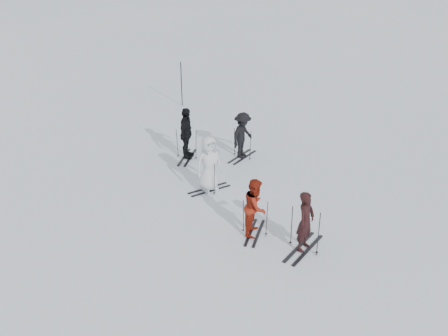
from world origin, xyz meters
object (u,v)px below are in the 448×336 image
object	(u,v)px
skier_uphill_left	(186,134)
piste_marker	(181,84)
skier_red	(255,208)
skier_uphill_far	(243,136)
skier_grey	(209,164)
skier_near_dark	(305,222)

from	to	relation	value
skier_uphill_left	piste_marker	size ratio (longest dim) A/B	0.90
skier_red	skier_uphill_far	bearing A→B (deg)	17.38
skier_red	piste_marker	world-z (taller)	piste_marker
skier_grey	piste_marker	xyz separation A→B (m)	(-3.77, 8.34, 0.14)
skier_grey	skier_uphill_far	world-z (taller)	skier_grey
skier_grey	piste_marker	bearing A→B (deg)	68.14
piste_marker	skier_uphill_left	bearing A→B (deg)	-69.77
skier_near_dark	piste_marker	world-z (taller)	piste_marker
skier_red	skier_uphill_far	xyz separation A→B (m)	(-1.52, 5.19, 0.03)
skier_red	skier_uphill_left	size ratio (longest dim) A/B	0.87
skier_uphill_far	skier_uphill_left	bearing A→B (deg)	126.30
skier_near_dark	piste_marker	size ratio (longest dim) A/B	0.79
skier_red	piste_marker	bearing A→B (deg)	29.84
skier_red	skier_near_dark	bearing A→B (deg)	-105.87
skier_near_dark	skier_red	size ratio (longest dim) A/B	1.01
skier_uphill_far	piste_marker	world-z (taller)	piste_marker
skier_grey	skier_uphill_left	xyz separation A→B (m)	(-1.56, 2.33, 0.04)
skier_grey	skier_uphill_left	size ratio (longest dim) A/B	0.97
skier_uphill_left	piste_marker	world-z (taller)	piste_marker
skier_red	skier_uphill_left	xyz separation A→B (m)	(-3.60, 4.60, 0.13)
piste_marker	skier_near_dark	bearing A→B (deg)	-56.58
skier_near_dark	skier_red	bearing A→B (deg)	93.75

